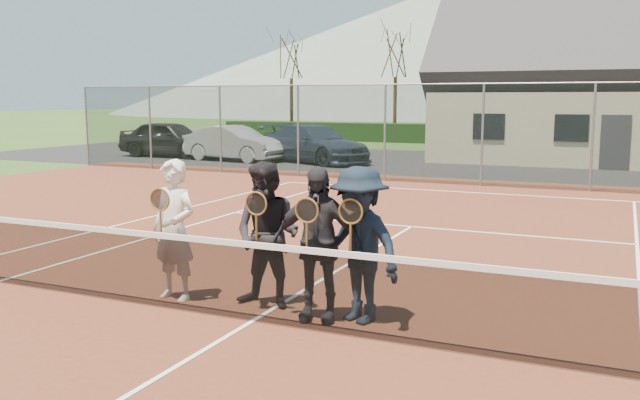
% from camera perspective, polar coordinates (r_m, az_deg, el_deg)
% --- Properties ---
extents(ground, '(220.00, 220.00, 0.00)m').
position_cam_1_polar(ground, '(26.93, 16.00, 2.74)').
color(ground, '#2B491A').
rests_on(ground, ground).
extents(court_surface, '(30.00, 30.00, 0.02)m').
position_cam_1_polar(court_surface, '(7.99, -5.71, -10.23)').
color(court_surface, '#562819').
rests_on(court_surface, ground).
extents(tarmac_carpark, '(40.00, 12.00, 0.01)m').
position_cam_1_polar(tarmac_carpark, '(27.78, 7.81, 3.17)').
color(tarmac_carpark, black).
rests_on(tarmac_carpark, ground).
extents(hedge_row, '(40.00, 1.20, 1.10)m').
position_cam_1_polar(hedge_row, '(38.78, 18.63, 5.12)').
color(hedge_row, black).
rests_on(hedge_row, ground).
extents(hill_west, '(110.00, 110.00, 18.00)m').
position_cam_1_polar(hill_west, '(105.74, 8.54, 11.95)').
color(hill_west, '#58695E').
rests_on(hill_west, ground).
extents(car_a, '(4.73, 1.93, 1.61)m').
position_cam_1_polar(car_a, '(30.82, -12.48, 5.06)').
color(car_a, black).
rests_on(car_a, ground).
extents(car_b, '(4.59, 2.14, 1.46)m').
position_cam_1_polar(car_b, '(28.37, -7.23, 4.75)').
color(car_b, '#94979C').
rests_on(car_b, ground).
extents(car_c, '(5.63, 4.09, 1.51)m').
position_cam_1_polar(car_c, '(27.34, -0.46, 4.74)').
color(car_c, '#1C2738').
rests_on(car_c, ground).
extents(court_markings, '(11.03, 23.83, 0.01)m').
position_cam_1_polar(court_markings, '(7.98, -5.71, -10.13)').
color(court_markings, white).
rests_on(court_markings, court_surface).
extents(tennis_net, '(11.68, 0.08, 1.10)m').
position_cam_1_polar(tennis_net, '(7.83, -5.77, -6.56)').
color(tennis_net, slate).
rests_on(tennis_net, ground).
extents(perimeter_fence, '(30.07, 0.07, 3.02)m').
position_cam_1_polar(perimeter_fence, '(20.42, 13.52, 5.37)').
color(perimeter_fence, slate).
rests_on(perimeter_fence, ground).
extents(clubhouse, '(15.60, 8.20, 7.70)m').
position_cam_1_polar(clubhouse, '(30.57, 25.00, 10.42)').
color(clubhouse, beige).
rests_on(clubhouse, ground).
extents(tree_a, '(3.20, 3.20, 7.77)m').
position_cam_1_polar(tree_a, '(44.34, -2.45, 12.71)').
color(tree_a, '#351E13').
rests_on(tree_a, ground).
extents(tree_b, '(3.20, 3.20, 7.77)m').
position_cam_1_polar(tree_b, '(41.68, 6.41, 12.93)').
color(tree_b, '#392514').
rests_on(tree_b, ground).
extents(tree_c, '(3.20, 3.20, 7.77)m').
position_cam_1_polar(tree_c, '(39.71, 22.08, 12.59)').
color(tree_c, '#3C2815').
rests_on(tree_c, ground).
extents(player_a, '(0.70, 0.54, 1.80)m').
position_cam_1_polar(player_a, '(8.79, -12.18, -2.49)').
color(player_a, white).
rests_on(player_a, court_surface).
extents(player_b, '(0.89, 0.70, 1.80)m').
position_cam_1_polar(player_b, '(8.31, -4.44, -2.96)').
color(player_b, black).
rests_on(player_b, court_surface).
extents(player_c, '(1.12, 0.63, 1.80)m').
position_cam_1_polar(player_c, '(7.80, -0.27, -3.70)').
color(player_c, '#242328').
rests_on(player_c, court_surface).
extents(player_d, '(1.33, 1.05, 1.80)m').
position_cam_1_polar(player_d, '(7.74, 3.31, -3.80)').
color(player_d, black).
rests_on(player_d, court_surface).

